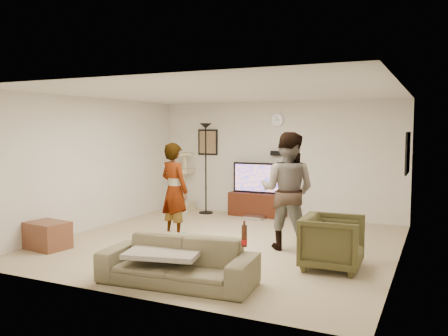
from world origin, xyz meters
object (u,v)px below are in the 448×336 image
at_px(person_left, 174,190).
at_px(person_right, 287,191).
at_px(tv_stand, 257,204).
at_px(armchair, 332,242).
at_px(sofa, 178,261).
at_px(beer_bottle, 244,236).
at_px(tv, 258,178).
at_px(floor_lamp, 206,169).
at_px(side_table, 48,235).
at_px(cat_tree, 183,181).

distance_m(person_left, person_right, 2.04).
height_order(tv_stand, armchair, armchair).
bearing_deg(sofa, beer_bottle, -4.92).
relative_size(person_left, beer_bottle, 6.69).
xyz_separation_m(tv, floor_lamp, (-1.18, -0.18, 0.18)).
distance_m(floor_lamp, person_right, 3.43).
xyz_separation_m(sofa, armchair, (1.60, 1.43, 0.09)).
distance_m(beer_bottle, armchair, 1.63).
distance_m(person_left, side_table, 2.19).
distance_m(cat_tree, person_left, 2.74).
height_order(cat_tree, sofa, cat_tree).
distance_m(tv, person_right, 2.81).
bearing_deg(sofa, armchair, 36.89).
relative_size(floor_lamp, person_left, 1.22).
relative_size(tv_stand, sofa, 0.64).
bearing_deg(sofa, floor_lamp, 108.19).
relative_size(tv_stand, cat_tree, 0.90).
bearing_deg(cat_tree, sofa, -60.78).
bearing_deg(side_table, floor_lamp, 77.50).
xyz_separation_m(floor_lamp, armchair, (3.50, -3.02, -0.65)).
distance_m(armchair, side_table, 4.44).
relative_size(cat_tree, beer_bottle, 5.48).
height_order(cat_tree, beer_bottle, cat_tree).
xyz_separation_m(person_right, beer_bottle, (0.18, -2.22, -0.24)).
bearing_deg(tv_stand, side_table, -116.70).
bearing_deg(floor_lamp, tv, 8.85).
bearing_deg(person_right, floor_lamp, -40.18).
height_order(person_right, side_table, person_right).
xyz_separation_m(tv_stand, person_right, (1.43, -2.42, 0.68)).
height_order(cat_tree, side_table, cat_tree).
bearing_deg(beer_bottle, armchair, 63.60).
distance_m(floor_lamp, beer_bottle, 5.26).
relative_size(tv, armchair, 1.37).
height_order(person_left, side_table, person_left).
distance_m(beer_bottle, side_table, 3.72).
relative_size(tv, floor_lamp, 0.55).
bearing_deg(person_right, beer_bottle, 95.03).
bearing_deg(side_table, beer_bottle, -9.10).
distance_m(person_right, armchair, 1.31).
height_order(beer_bottle, armchair, beer_bottle).
bearing_deg(tv_stand, person_right, -59.40).
xyz_separation_m(tv, sofa, (0.72, -4.63, -0.56)).
bearing_deg(side_table, person_left, 46.97).
bearing_deg(beer_bottle, person_right, 94.64).
distance_m(tv, cat_tree, 1.84).
height_order(tv, sofa, tv).
bearing_deg(armchair, tv_stand, 33.36).
distance_m(tv_stand, armchair, 3.95).
distance_m(floor_lamp, armchair, 4.67).
relative_size(tv_stand, tv, 1.10).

